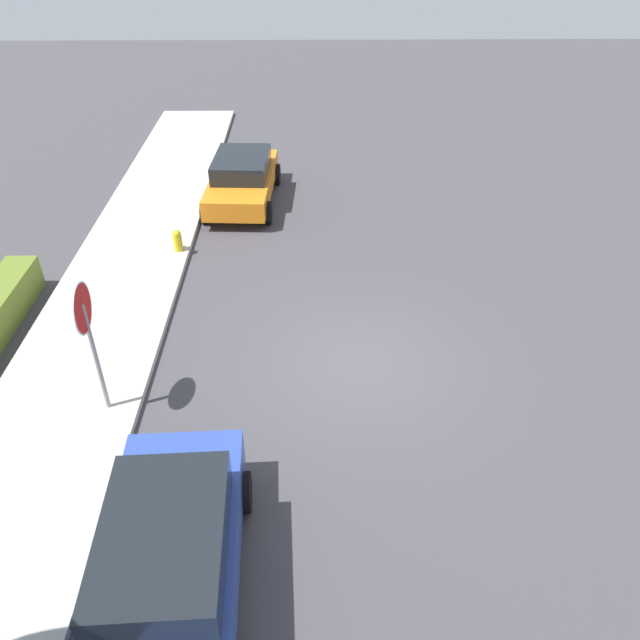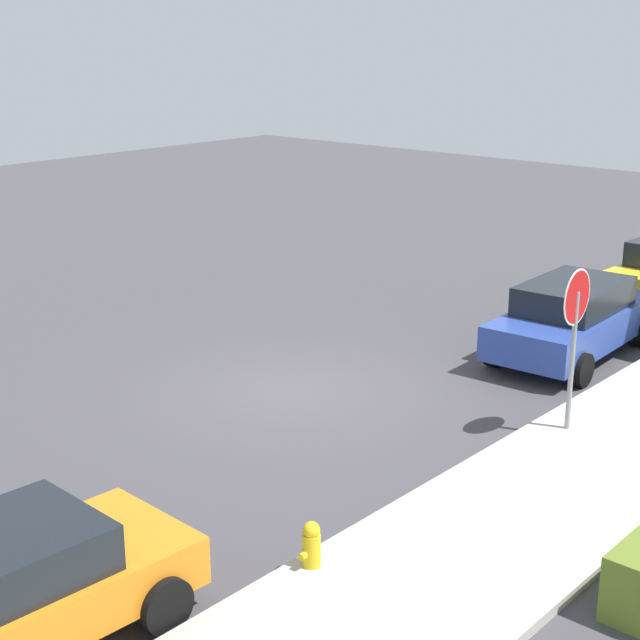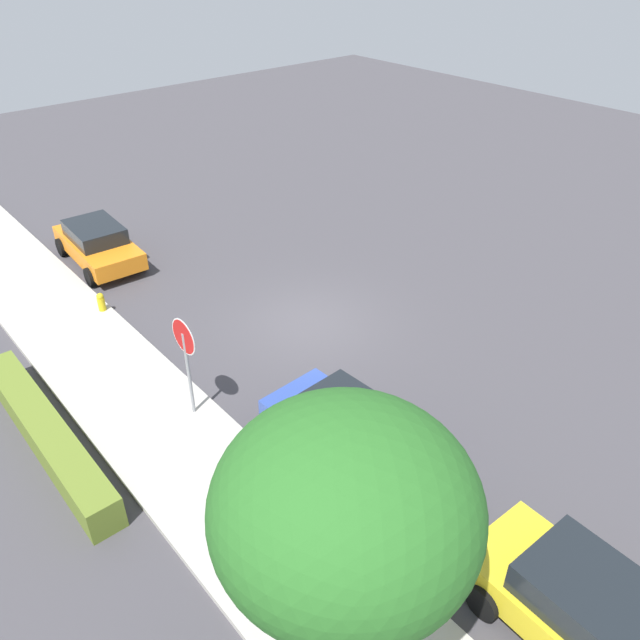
% 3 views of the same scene
% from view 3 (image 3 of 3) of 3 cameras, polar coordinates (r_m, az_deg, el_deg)
% --- Properties ---
extents(ground_plane, '(60.00, 60.00, 0.00)m').
position_cam_3_polar(ground_plane, '(18.47, -1.06, -0.21)').
color(ground_plane, '#423F44').
extents(sidewalk_curb, '(32.00, 2.84, 0.14)m').
position_cam_3_polar(sidewalk_curb, '(16.18, -16.55, -7.06)').
color(sidewalk_curb, '#B2ADA3').
rests_on(sidewalk_curb, ground_plane).
extents(stop_sign, '(0.89, 0.08, 2.75)m').
position_cam_3_polar(stop_sign, '(14.33, -12.19, -2.77)').
color(stop_sign, gray).
rests_on(stop_sign, ground_plane).
extents(parked_car_blue, '(4.46, 2.15, 1.52)m').
position_cam_3_polar(parked_car_blue, '(13.54, 3.20, -10.64)').
color(parked_car_blue, '#2D479E').
rests_on(parked_car_blue, ground_plane).
extents(parked_car_orange, '(4.11, 2.11, 1.39)m').
position_cam_3_polar(parked_car_orange, '(22.74, -19.66, 6.62)').
color(parked_car_orange, orange).
rests_on(parked_car_orange, ground_plane).
extents(parked_car_yellow, '(4.48, 2.19, 1.47)m').
position_cam_3_polar(parked_car_yellow, '(11.82, 23.98, -23.69)').
color(parked_car_yellow, yellow).
rests_on(parked_car_yellow, ground_plane).
extents(street_tree_near_corner, '(3.62, 3.62, 5.06)m').
position_cam_3_polar(street_tree_near_corner, '(8.47, 2.35, -16.91)').
color(street_tree_near_corner, '#422D1E').
rests_on(street_tree_near_corner, ground_plane).
extents(fire_hydrant, '(0.30, 0.22, 0.72)m').
position_cam_3_polar(fire_hydrant, '(19.80, -19.35, 1.43)').
color(fire_hydrant, gold).
rests_on(fire_hydrant, ground_plane).
extents(front_yard_hedge, '(6.36, 0.73, 0.80)m').
position_cam_3_polar(front_yard_hedge, '(15.42, -23.73, -9.51)').
color(front_yard_hedge, olive).
rests_on(front_yard_hedge, ground_plane).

